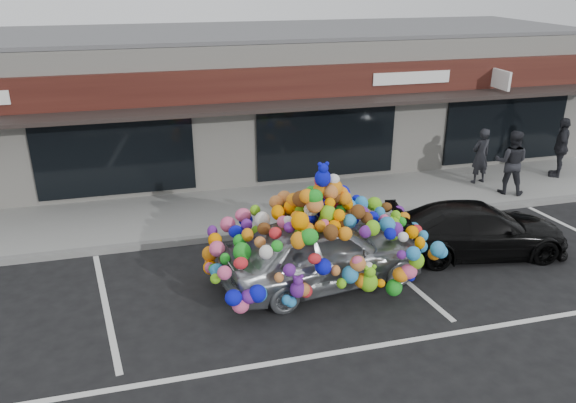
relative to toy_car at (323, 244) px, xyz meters
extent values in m
plane|color=black|center=(-1.16, -0.01, -0.90)|extent=(90.00, 90.00, 0.00)
cube|color=beige|center=(-1.16, 8.49, 1.20)|extent=(24.00, 6.00, 4.20)
cube|color=#59595B|center=(-1.16, 8.49, 3.35)|extent=(24.00, 6.00, 0.12)
cube|color=#33110E|center=(-1.16, 5.41, 2.25)|extent=(24.00, 0.18, 0.90)
cube|color=black|center=(-1.16, 4.89, 1.75)|extent=(24.00, 1.20, 0.10)
cube|color=white|center=(7.04, 4.94, 2.15)|extent=(0.08, 0.95, 0.55)
cube|color=white|center=(4.34, 5.29, 2.25)|extent=(2.40, 0.04, 0.35)
cube|color=black|center=(-4.16, 5.46, 0.55)|extent=(4.20, 0.12, 2.30)
cube|color=black|center=(1.84, 5.46, 0.55)|extent=(4.20, 0.12, 2.30)
cube|color=black|center=(7.84, 5.46, 0.55)|extent=(4.20, 0.12, 2.30)
cube|color=gray|center=(-1.16, 3.99, -0.82)|extent=(26.00, 3.00, 0.15)
cube|color=slate|center=(-1.16, 2.49, -0.82)|extent=(26.00, 0.18, 0.16)
cube|color=silver|center=(-4.36, 0.19, -0.90)|extent=(0.73, 4.37, 0.01)
cube|color=silver|center=(1.64, 0.19, -0.90)|extent=(0.73, 4.37, 0.01)
cube|color=silver|center=(0.84, -2.31, -0.90)|extent=(14.00, 0.12, 0.01)
imported|color=#B3B8BF|center=(0.00, 0.00, -0.17)|extent=(2.31, 4.47, 1.45)
ellipsoid|color=red|center=(0.00, 0.00, 1.10)|extent=(1.53, 1.96, 1.09)
sphere|color=#FF9700|center=(1.49, -0.15, 0.15)|extent=(0.34, 0.34, 0.34)
sphere|color=#0B07F7|center=(0.60, -0.94, -0.35)|extent=(0.36, 0.36, 0.36)
sphere|color=green|center=(-0.80, 0.93, -0.30)|extent=(0.30, 0.30, 0.30)
sphere|color=#F55F79|center=(0.00, 0.00, 1.59)|extent=(0.32, 0.32, 0.32)
sphere|color=orange|center=(-1.28, 0.10, 0.16)|extent=(0.30, 0.30, 0.30)
imported|color=black|center=(3.83, 0.39, -0.31)|extent=(2.23, 4.26, 1.18)
imported|color=#242329|center=(6.20, 4.15, 0.08)|extent=(0.66, 0.49, 1.66)
imported|color=black|center=(6.55, 3.19, 0.16)|extent=(1.12, 1.07, 1.83)
imported|color=black|center=(8.88, 4.06, 0.17)|extent=(1.12, 1.02, 1.83)
camera|label=1|loc=(-3.23, -9.72, 5.15)|focal=35.00mm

